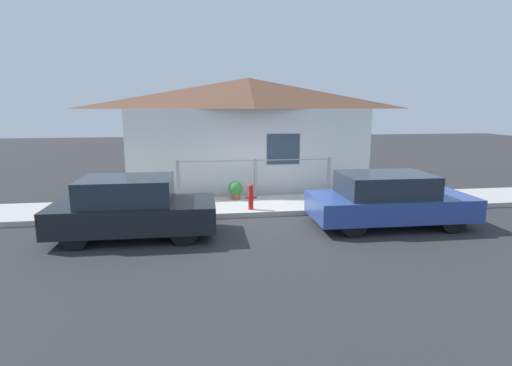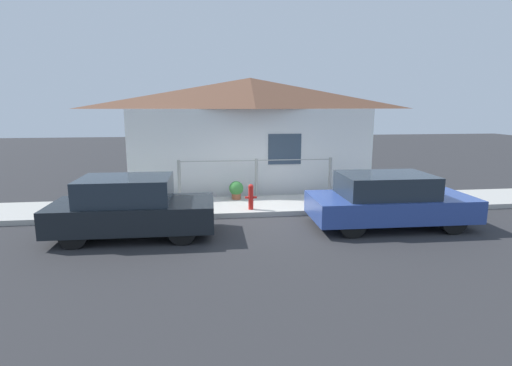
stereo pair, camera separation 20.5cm
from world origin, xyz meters
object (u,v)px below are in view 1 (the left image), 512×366
object	(u,v)px
car_left	(132,208)
potted_plant_by_fence	(134,196)
potted_plant_near_hydrant	(235,189)
car_right	(389,200)
fire_hydrant	(251,196)

from	to	relation	value
car_left	potted_plant_by_fence	world-z (taller)	car_left
car_left	potted_plant_near_hydrant	xyz separation A→B (m)	(2.65, 2.86, -0.24)
car_right	potted_plant_by_fence	size ratio (longest dim) A/B	7.48
potted_plant_near_hydrant	potted_plant_by_fence	distance (m)	3.01
fire_hydrant	potted_plant_near_hydrant	distance (m)	1.34
car_right	potted_plant_near_hydrant	distance (m)	4.60
fire_hydrant	car_left	bearing A→B (deg)	-152.16
car_right	potted_plant_by_fence	world-z (taller)	car_right
potted_plant_by_fence	fire_hydrant	bearing A→B (deg)	-15.74
potted_plant_near_hydrant	fire_hydrant	bearing A→B (deg)	-76.81
fire_hydrant	potted_plant_near_hydrant	xyz separation A→B (m)	(-0.31, 1.30, -0.07)
car_left	fire_hydrant	distance (m)	3.34
fire_hydrant	potted_plant_by_fence	world-z (taller)	fire_hydrant
car_left	potted_plant_by_fence	size ratio (longest dim) A/B	6.88
potted_plant_near_hydrant	potted_plant_by_fence	world-z (taller)	potted_plant_near_hydrant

